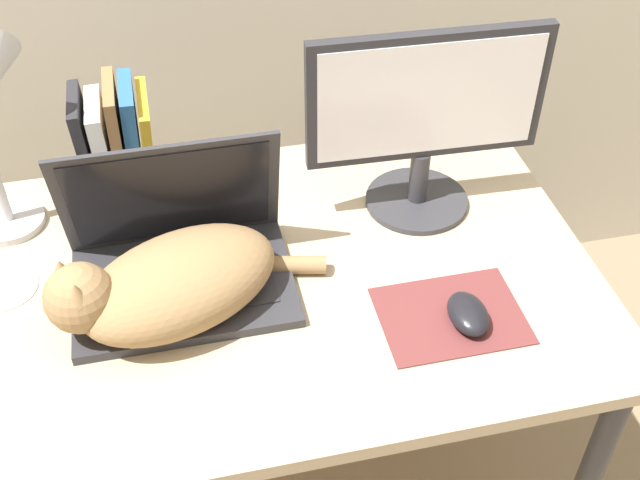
# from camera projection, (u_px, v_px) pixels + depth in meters

# --- Properties ---
(desk) EXTENTS (1.11, 0.75, 0.73)m
(desk) POSITION_uv_depth(u_px,v_px,m) (277.00, 308.00, 1.45)
(desk) COLOR tan
(desk) RESTS_ON ground_plane
(laptop) EXTENTS (0.37, 0.26, 0.26)m
(laptop) POSITION_uv_depth(u_px,v_px,m) (180.00, 259.00, 1.35)
(laptop) COLOR #2D2D33
(laptop) RESTS_ON desk
(cat) EXTENTS (0.46, 0.31, 0.15)m
(cat) POSITION_uv_depth(u_px,v_px,m) (168.00, 284.00, 1.28)
(cat) COLOR #99754C
(cat) RESTS_ON desk
(external_monitor) EXTENTS (0.43, 0.20, 0.36)m
(external_monitor) POSITION_uv_depth(u_px,v_px,m) (425.00, 117.00, 1.41)
(external_monitor) COLOR #333338
(external_monitor) RESTS_ON desk
(mousepad) EXTENTS (0.24, 0.18, 0.00)m
(mousepad) POSITION_uv_depth(u_px,v_px,m) (451.00, 316.00, 1.32)
(mousepad) COLOR brown
(mousepad) RESTS_ON desk
(computer_mouse) EXTENTS (0.06, 0.10, 0.04)m
(computer_mouse) POSITION_uv_depth(u_px,v_px,m) (468.00, 314.00, 1.30)
(computer_mouse) COLOR black
(computer_mouse) RESTS_ON mousepad
(book_row) EXTENTS (0.14, 0.15, 0.25)m
(book_row) POSITION_uv_depth(u_px,v_px,m) (118.00, 149.00, 1.48)
(book_row) COLOR #232328
(book_row) RESTS_ON desk
(cd_disc) EXTENTS (0.12, 0.12, 0.00)m
(cd_disc) POSITION_uv_depth(u_px,v_px,m) (3.00, 287.00, 1.37)
(cd_disc) COLOR silver
(cd_disc) RESTS_ON desk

